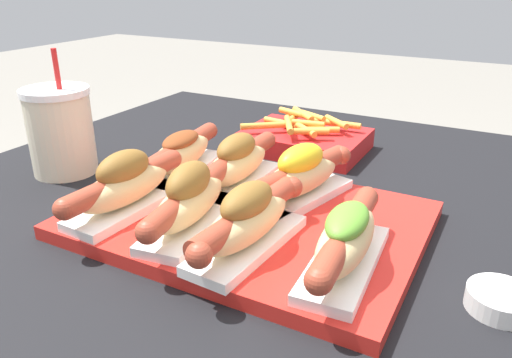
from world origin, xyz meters
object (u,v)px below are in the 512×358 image
(hot_dog_5, at_px, (238,163))
(hot_dog_2, at_px, (251,222))
(hot_dog_6, at_px, (302,178))
(drink_cup, at_px, (61,131))
(serving_tray, at_px, (248,220))
(hot_dog_0, at_px, (125,185))
(hot_dog_4, at_px, (182,153))
(sauce_bowl, at_px, (501,299))
(hot_dog_1, at_px, (190,200))
(hot_dog_3, at_px, (346,240))
(fries_basket, at_px, (304,139))

(hot_dog_5, bearing_deg, hot_dog_2, -55.02)
(hot_dog_6, distance_m, drink_cup, 0.40)
(serving_tray, height_order, hot_dog_0, hot_dog_0)
(hot_dog_4, height_order, sauce_bowl, hot_dog_4)
(hot_dog_1, relative_size, hot_dog_6, 1.02)
(hot_dog_0, height_order, hot_dog_5, hot_dog_0)
(hot_dog_0, xyz_separation_m, hot_dog_1, (0.10, 0.00, 0.00))
(hot_dog_3, height_order, sauce_bowl, hot_dog_3)
(hot_dog_1, xyz_separation_m, hot_dog_3, (0.19, 0.00, -0.00))
(drink_cup, bearing_deg, hot_dog_2, -13.69)
(hot_dog_1, height_order, hot_dog_2, hot_dog_1)
(sauce_bowl, height_order, drink_cup, drink_cup)
(hot_dog_0, distance_m, hot_dog_5, 0.16)
(hot_dog_4, xyz_separation_m, sauce_bowl, (0.45, -0.10, -0.04))
(drink_cup, bearing_deg, hot_dog_1, -15.54)
(hot_dog_0, relative_size, hot_dog_1, 1.01)
(serving_tray, relative_size, hot_dog_1, 2.04)
(drink_cup, bearing_deg, hot_dog_0, -22.70)
(hot_dog_1, xyz_separation_m, sauce_bowl, (0.34, 0.03, -0.04))
(hot_dog_6, height_order, drink_cup, drink_cup)
(serving_tray, bearing_deg, hot_dog_5, 128.63)
(hot_dog_4, bearing_deg, serving_tray, -24.40)
(hot_dog_4, relative_size, drink_cup, 1.06)
(hot_dog_6, bearing_deg, hot_dog_2, -89.93)
(sauce_bowl, bearing_deg, hot_dog_5, 164.10)
(sauce_bowl, bearing_deg, serving_tray, 174.14)
(hot_dog_3, bearing_deg, serving_tray, 157.70)
(serving_tray, relative_size, fries_basket, 2.01)
(serving_tray, height_order, hot_dog_3, hot_dog_3)
(hot_dog_6, bearing_deg, hot_dog_3, -50.26)
(hot_dog_4, height_order, drink_cup, drink_cup)
(hot_dog_1, xyz_separation_m, fries_basket, (-0.01, 0.36, -0.03))
(hot_dog_3, relative_size, hot_dog_6, 1.02)
(serving_tray, bearing_deg, hot_dog_6, 53.84)
(hot_dog_0, xyz_separation_m, hot_dog_2, (0.18, -0.01, -0.00))
(hot_dog_2, bearing_deg, hot_dog_5, 124.98)
(fries_basket, bearing_deg, hot_dog_6, -67.59)
(hot_dog_2, bearing_deg, hot_dog_3, 8.18)
(hot_dog_5, bearing_deg, drink_cup, -170.59)
(hot_dog_1, relative_size, hot_dog_3, 0.99)
(serving_tray, xyz_separation_m, hot_dog_5, (-0.06, 0.07, 0.04))
(hot_dog_4, distance_m, hot_dog_6, 0.20)
(hot_dog_0, xyz_separation_m, hot_dog_6, (0.18, 0.13, -0.00))
(hot_dog_0, distance_m, hot_dog_6, 0.22)
(drink_cup, bearing_deg, serving_tray, -3.47)
(hot_dog_4, bearing_deg, hot_dog_5, 0.84)
(sauce_bowl, distance_m, drink_cup, 0.65)
(hot_dog_1, bearing_deg, hot_dog_4, 129.17)
(hot_dog_0, bearing_deg, hot_dog_5, 58.32)
(hot_dog_3, relative_size, hot_dog_4, 1.00)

